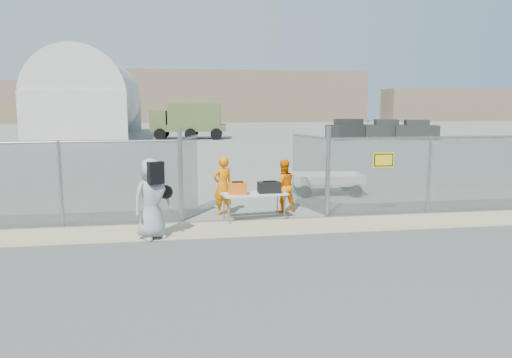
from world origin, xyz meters
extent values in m
plane|color=#494848|center=(0.00, 0.00, 0.00)|extent=(160.00, 160.00, 0.00)
cube|color=gray|center=(0.00, 42.00, 0.01)|extent=(160.00, 80.00, 0.01)
cube|color=tan|center=(0.00, 1.00, 0.01)|extent=(44.00, 1.60, 0.01)
cube|color=orange|center=(-0.53, 1.82, 0.89)|extent=(0.53, 0.39, 0.31)
cube|color=black|center=(0.35, 1.91, 0.88)|extent=(0.61, 0.37, 0.29)
imported|color=orange|center=(-0.83, 2.67, 0.83)|extent=(0.71, 0.59, 1.65)
imported|color=orange|center=(0.92, 2.75, 0.76)|extent=(0.82, 0.68, 1.53)
imported|color=#95959B|center=(-2.68, 0.43, 0.94)|extent=(1.09, 0.96, 1.88)
camera|label=1|loc=(-2.17, -11.05, 3.08)|focal=35.00mm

